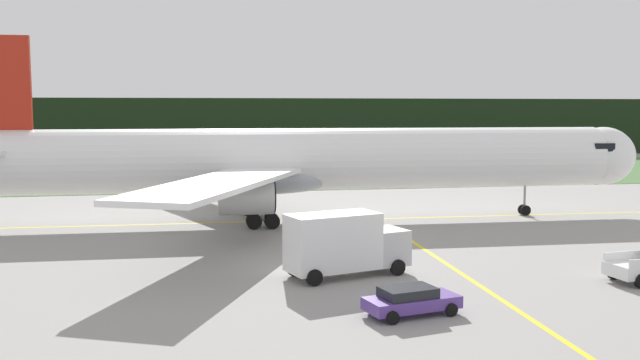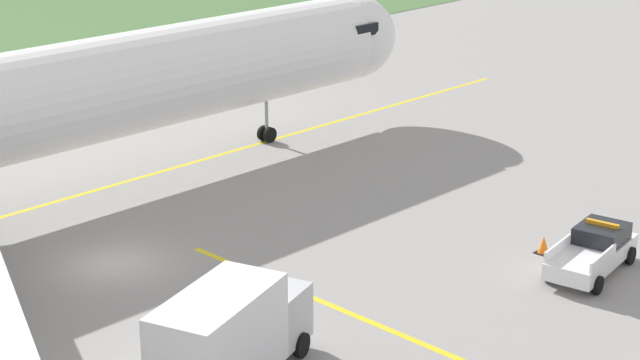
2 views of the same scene
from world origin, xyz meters
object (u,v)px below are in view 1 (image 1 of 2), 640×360
Objects in this scene: catering_truck at (344,243)px; apron_cone at (634,264)px; staff_car at (411,300)px; airliner at (295,161)px.

catering_truck reaches higher than apron_cone.
catering_truck is 16.93m from apron_cone.
staff_car is 5.88× the size of apron_cone.
staff_car reaches higher than apron_cone.
staff_car is at bearing -158.11° from apron_cone.
airliner is at bearing 92.89° from staff_car.
apron_cone is (16.79, -1.57, -1.49)m from catering_truck.
catering_truck is 7.96m from staff_car.
staff_car is 16.55m from apron_cone.
catering_truck is 9.35× the size of apron_cone.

